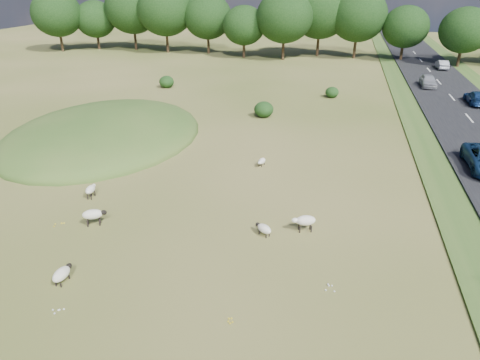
% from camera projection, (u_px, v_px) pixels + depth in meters
% --- Properties ---
extents(ground, '(160.00, 160.00, 0.00)m').
position_uv_depth(ground, '(257.00, 119.00, 41.73)').
color(ground, '#40551A').
rests_on(ground, ground).
extents(mound, '(16.00, 20.00, 4.00)m').
position_uv_depth(mound, '(104.00, 136.00, 37.15)').
color(mound, '#33561E').
rests_on(mound, ground).
extents(road, '(8.00, 150.00, 0.25)m').
position_uv_depth(road, '(455.00, 103.00, 46.38)').
color(road, black).
rests_on(road, ground).
extents(treeline, '(96.28, 14.66, 11.70)m').
position_uv_depth(treeline, '(293.00, 16.00, 70.25)').
color(treeline, black).
rests_on(treeline, ground).
extents(shrubs, '(21.84, 11.19, 1.54)m').
position_uv_depth(shrubs, '(239.00, 94.00, 47.35)').
color(shrubs, black).
rests_on(shrubs, ground).
extents(sheep_0, '(0.62, 1.04, 0.58)m').
position_uv_depth(sheep_0, '(262.00, 161.00, 31.17)').
color(sheep_0, beige).
rests_on(sheep_0, ground).
extents(sheep_1, '(1.37, 0.88, 0.95)m').
position_uv_depth(sheep_1, '(305.00, 221.00, 23.02)').
color(sheep_1, beige).
rests_on(sheep_1, ground).
extents(sheep_2, '(1.37, 1.01, 0.96)m').
position_uv_depth(sheep_2, '(93.00, 214.00, 23.60)').
color(sheep_2, beige).
rests_on(sheep_2, ground).
extents(sheep_3, '(0.59, 1.26, 0.72)m').
position_uv_depth(sheep_3, '(62.00, 274.00, 19.24)').
color(sheep_3, beige).
rests_on(sheep_3, ground).
extents(sheep_4, '(0.57, 1.12, 0.80)m').
position_uv_depth(sheep_4, '(91.00, 189.00, 26.62)').
color(sheep_4, beige).
rests_on(sheep_4, ground).
extents(sheep_5, '(1.10, 0.93, 0.64)m').
position_uv_depth(sheep_5, '(264.00, 229.00, 22.78)').
color(sheep_5, beige).
rests_on(sheep_5, ground).
extents(car_1, '(1.35, 3.87, 1.27)m').
position_uv_depth(car_1, '(442.00, 64.00, 62.49)').
color(car_1, '#A9AAB0').
rests_on(car_1, road).
extents(car_2, '(2.41, 5.23, 1.45)m').
position_uv_depth(car_2, '(397.00, 40.00, 86.30)').
color(car_2, navy).
rests_on(car_2, road).
extents(car_4, '(1.95, 4.79, 1.39)m').
position_uv_depth(car_4, '(413.00, 36.00, 91.07)').
color(car_4, silver).
rests_on(car_4, road).
extents(car_5, '(1.71, 4.26, 1.45)m').
position_uv_depth(car_5, '(428.00, 81.00, 52.42)').
color(car_5, '#A4A5AB').
rests_on(car_5, road).
extents(car_7, '(1.86, 4.57, 1.33)m').
position_uv_depth(car_7, '(477.00, 98.00, 45.36)').
color(car_7, navy).
rests_on(car_7, road).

